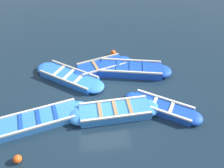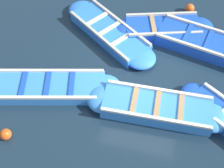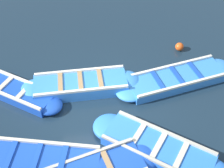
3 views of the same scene
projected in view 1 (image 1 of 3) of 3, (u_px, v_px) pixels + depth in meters
ground_plane at (103, 95)px, 9.76m from camera, size 120.00×120.00×0.00m
boat_outer_left at (131, 69)px, 10.81m from camera, size 4.12×1.69×0.46m
boat_outer_right at (69, 77)px, 10.46m from camera, size 3.62×2.89×0.37m
boat_broadside at (102, 67)px, 11.00m from camera, size 3.37×1.84×0.42m
boat_far_corner at (162, 107)px, 9.01m from camera, size 3.16×2.34×0.36m
boat_centre at (39, 120)px, 8.53m from camera, size 4.13×1.89×0.35m
boat_stern_in at (115, 112)px, 8.79m from camera, size 3.78×1.12×0.44m
buoy_orange_near at (113, 53)px, 11.97m from camera, size 0.31×0.31×0.31m
buoy_yellow_far at (17, 159)px, 7.31m from camera, size 0.29×0.29×0.29m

